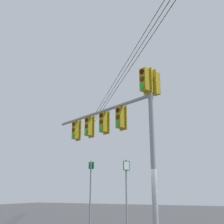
{
  "coord_description": "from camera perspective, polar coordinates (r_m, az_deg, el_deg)",
  "views": [
    {
      "loc": [
        2.76,
        -9.49,
        1.72
      ],
      "look_at": [
        -2.38,
        1.24,
        5.12
      ],
      "focal_mm": 44.98,
      "sensor_mm": 36.0,
      "label": 1
    }
  ],
  "objects": [
    {
      "name": "overhead_wire_span",
      "position": [
        13.06,
        5.36,
        12.51
      ],
      "size": [
        17.72,
        21.93,
        1.38
      ],
      "color": "black"
    },
    {
      "name": "route_sign_primary",
      "position": [
        11.83,
        2.96,
        -15.59
      ],
      "size": [
        0.22,
        0.23,
        3.01
      ],
      "color": "slate",
      "rests_on": "ground"
    },
    {
      "name": "route_sign_secondary",
      "position": [
        13.2,
        -4.39,
        -15.6
      ],
      "size": [
        0.27,
        0.1,
        3.11
      ],
      "color": "slate",
      "rests_on": "ground"
    },
    {
      "name": "signal_mast_assembly",
      "position": [
        11.93,
        1.42,
        -1.83
      ],
      "size": [
        6.21,
        3.08,
        6.37
      ],
      "color": "gray",
      "rests_on": "ground"
    }
  ]
}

